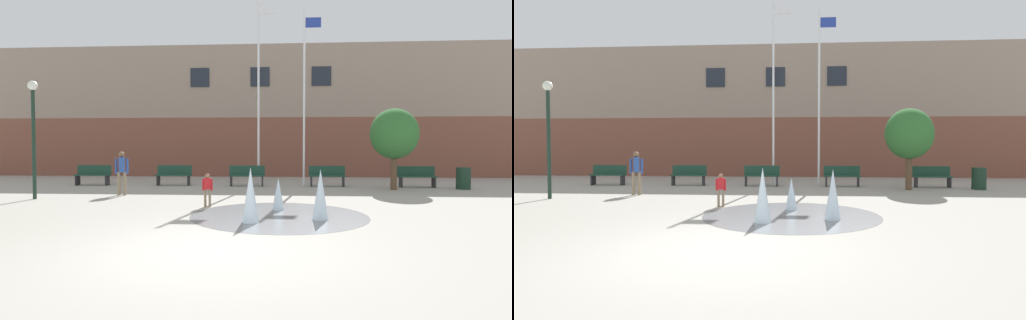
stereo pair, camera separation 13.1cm
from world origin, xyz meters
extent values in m
plane|color=#9E998E|center=(0.00, 0.00, 0.00)|extent=(100.00, 100.00, 0.00)
cube|color=brown|center=(0.00, 19.35, 1.72)|extent=(36.00, 6.00, 3.45)
cube|color=gray|center=(0.00, 19.35, 5.55)|extent=(36.00, 6.00, 4.21)
cube|color=#1E232D|center=(-3.50, 16.33, 5.77)|extent=(1.10, 0.06, 1.10)
cube|color=#1E232D|center=(0.00, 16.33, 5.77)|extent=(1.10, 0.06, 1.10)
cube|color=#1E232D|center=(3.50, 16.33, 5.77)|extent=(1.10, 0.06, 1.10)
cylinder|color=gray|center=(1.20, 3.56, 0.00)|extent=(4.58, 4.58, 0.01)
cone|color=silver|center=(0.54, 2.56, 0.65)|extent=(0.41, 0.41, 1.30)
cone|color=silver|center=(1.17, 4.47, 0.45)|extent=(0.34, 0.34, 0.90)
cone|color=silver|center=(2.21, 3.03, 0.62)|extent=(0.40, 0.40, 1.24)
cube|color=#28282D|center=(-8.07, 10.92, 0.22)|extent=(0.06, 0.40, 0.44)
cube|color=#28282D|center=(-6.67, 10.92, 0.22)|extent=(0.06, 0.40, 0.44)
cube|color=#1E4233|center=(-7.37, 10.92, 0.47)|extent=(1.60, 0.44, 0.05)
cube|color=#1E4233|center=(-7.37, 11.12, 0.70)|extent=(1.60, 0.04, 0.42)
cube|color=#28282D|center=(-4.34, 11.05, 0.22)|extent=(0.06, 0.40, 0.44)
cube|color=#28282D|center=(-2.94, 11.05, 0.22)|extent=(0.06, 0.40, 0.44)
cube|color=#1E4233|center=(-3.64, 11.05, 0.47)|extent=(1.60, 0.44, 0.05)
cube|color=#1E4233|center=(-3.64, 11.25, 0.70)|extent=(1.60, 0.04, 0.42)
cube|color=#28282D|center=(-1.00, 10.98, 0.22)|extent=(0.06, 0.40, 0.44)
cube|color=#28282D|center=(0.40, 10.98, 0.22)|extent=(0.06, 0.40, 0.44)
cube|color=#1E4233|center=(-0.30, 10.98, 0.47)|extent=(1.60, 0.44, 0.05)
cube|color=#1E4233|center=(-0.30, 11.18, 0.70)|extent=(1.60, 0.04, 0.42)
cube|color=#28282D|center=(2.58, 11.04, 0.22)|extent=(0.06, 0.40, 0.44)
cube|color=#28282D|center=(3.98, 11.04, 0.22)|extent=(0.06, 0.40, 0.44)
cube|color=#1E4233|center=(3.28, 11.04, 0.47)|extent=(1.60, 0.44, 0.05)
cube|color=#1E4233|center=(3.28, 11.24, 0.70)|extent=(1.60, 0.04, 0.42)
cube|color=#28282D|center=(6.43, 10.93, 0.22)|extent=(0.06, 0.40, 0.44)
cube|color=#28282D|center=(7.83, 10.93, 0.22)|extent=(0.06, 0.40, 0.44)
cube|color=#1E4233|center=(7.13, 10.93, 0.47)|extent=(1.60, 0.44, 0.05)
cube|color=#1E4233|center=(7.13, 11.13, 0.70)|extent=(1.60, 0.04, 0.42)
cylinder|color=#89755B|center=(-0.98, 4.87, 0.26)|extent=(0.07, 0.07, 0.52)
cylinder|color=#89755B|center=(-0.85, 4.87, 0.26)|extent=(0.07, 0.07, 0.52)
cube|color=red|center=(-0.91, 4.87, 0.69)|extent=(0.23, 0.15, 0.33)
sphere|color=#997051|center=(-0.91, 4.87, 0.92)|extent=(0.13, 0.13, 0.13)
cylinder|color=red|center=(-1.04, 4.87, 0.65)|extent=(0.05, 0.05, 0.34)
cylinder|color=red|center=(-0.78, 4.87, 0.65)|extent=(0.05, 0.05, 0.34)
cylinder|color=#89755B|center=(-4.67, 7.45, 0.42)|extent=(0.12, 0.12, 0.84)
cylinder|color=#89755B|center=(-4.45, 7.45, 0.42)|extent=(0.12, 0.12, 0.84)
cube|color=#284C9E|center=(-4.56, 7.45, 1.11)|extent=(0.32, 0.39, 0.54)
sphere|color=brown|center=(-4.56, 7.45, 1.48)|extent=(0.21, 0.21, 0.21)
cylinder|color=#284C9E|center=(-4.77, 7.45, 1.05)|extent=(0.08, 0.08, 0.55)
cylinder|color=#284C9E|center=(-4.35, 7.45, 1.05)|extent=(0.08, 0.08, 0.55)
cylinder|color=silver|center=(0.19, 11.66, 4.33)|extent=(0.10, 0.10, 8.66)
cube|color=silver|center=(0.59, 11.66, 8.04)|extent=(0.70, 0.02, 0.45)
cylinder|color=silver|center=(2.27, 11.66, 4.00)|extent=(0.10, 0.10, 8.01)
cube|color=#233893|center=(2.67, 11.66, 7.38)|extent=(0.70, 0.02, 0.45)
cylinder|color=#192D23|center=(-7.07, 6.20, 1.83)|extent=(0.12, 0.12, 3.66)
sphere|color=white|center=(-7.07, 6.20, 3.82)|extent=(0.32, 0.32, 0.32)
cylinder|color=#193323|center=(8.78, 10.29, 0.45)|extent=(0.56, 0.56, 0.90)
cylinder|color=brown|center=(5.84, 9.88, 0.63)|extent=(0.25, 0.25, 1.27)
ellipsoid|color=#2D662D|center=(5.84, 9.88, 2.29)|extent=(1.93, 1.93, 2.05)
camera|label=1|loc=(1.28, -6.71, 1.80)|focal=28.00mm
camera|label=2|loc=(1.41, -6.70, 1.80)|focal=28.00mm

